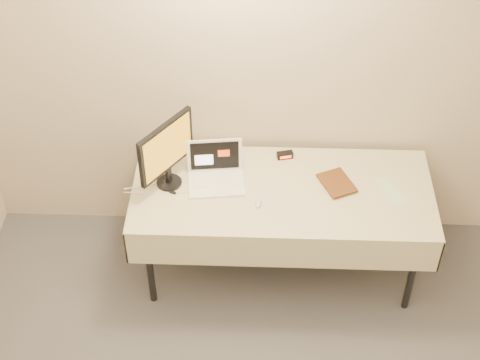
{
  "coord_description": "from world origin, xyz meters",
  "views": [
    {
      "loc": [
        -0.15,
        -1.24,
        3.86
      ],
      "look_at": [
        -0.26,
        1.99,
        0.86
      ],
      "focal_mm": 55.0,
      "sensor_mm": 36.0,
      "label": 1
    }
  ],
  "objects_px": {
    "monitor": "(166,150)",
    "book": "(326,174)",
    "laptop": "(216,172)",
    "table": "(282,197)"
  },
  "relations": [
    {
      "from": "monitor",
      "to": "book",
      "type": "height_order",
      "value": "monitor"
    },
    {
      "from": "laptop",
      "to": "book",
      "type": "relative_size",
      "value": 1.59
    },
    {
      "from": "table",
      "to": "book",
      "type": "bearing_deg",
      "value": 4.93
    },
    {
      "from": "laptop",
      "to": "monitor",
      "type": "distance_m",
      "value": 0.36
    },
    {
      "from": "laptop",
      "to": "monitor",
      "type": "xyz_separation_m",
      "value": [
        -0.29,
        -0.05,
        0.21
      ]
    },
    {
      "from": "table",
      "to": "monitor",
      "type": "xyz_separation_m",
      "value": [
        -0.7,
        0.03,
        0.33
      ]
    },
    {
      "from": "table",
      "to": "monitor",
      "type": "bearing_deg",
      "value": 177.21
    },
    {
      "from": "table",
      "to": "laptop",
      "type": "height_order",
      "value": "laptop"
    },
    {
      "from": "table",
      "to": "book",
      "type": "height_order",
      "value": "book"
    },
    {
      "from": "table",
      "to": "book",
      "type": "distance_m",
      "value": 0.31
    }
  ]
}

